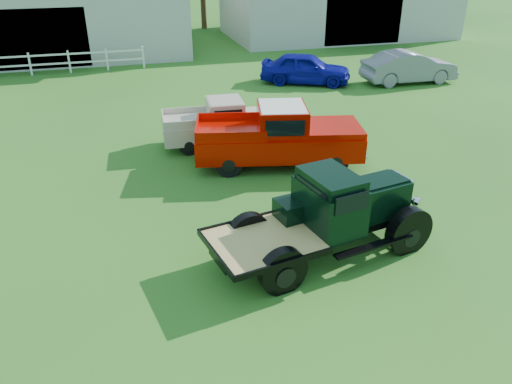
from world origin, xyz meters
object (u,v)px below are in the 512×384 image
object	(u,v)px
white_pickup	(223,123)
misc_car_blue	(306,68)
vintage_flatbed	(325,215)
misc_car_grey	(409,67)
red_pickup	(278,135)

from	to	relation	value
white_pickup	misc_car_blue	world-z (taller)	white_pickup
vintage_flatbed	misc_car_grey	world-z (taller)	vintage_flatbed
vintage_flatbed	white_pickup	distance (m)	7.48
misc_car_blue	misc_car_grey	world-z (taller)	misc_car_grey
red_pickup	vintage_flatbed	bearing A→B (deg)	-84.05
misc_car_blue	misc_car_grey	xyz separation A→B (m)	(5.12, -1.32, 0.02)
red_pickup	white_pickup	bearing A→B (deg)	133.97
red_pickup	misc_car_grey	xyz separation A→B (m)	(9.70, 7.99, -0.21)
red_pickup	white_pickup	world-z (taller)	red_pickup
white_pickup	misc_car_grey	xyz separation A→B (m)	(11.02, 5.80, -0.02)
misc_car_blue	white_pickup	bearing A→B (deg)	166.84
red_pickup	misc_car_blue	size ratio (longest dim) A/B	1.22
red_pickup	misc_car_blue	bearing A→B (deg)	76.74
misc_car_blue	misc_car_grey	size ratio (longest dim) A/B	0.94
white_pickup	red_pickup	bearing A→B (deg)	-54.91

